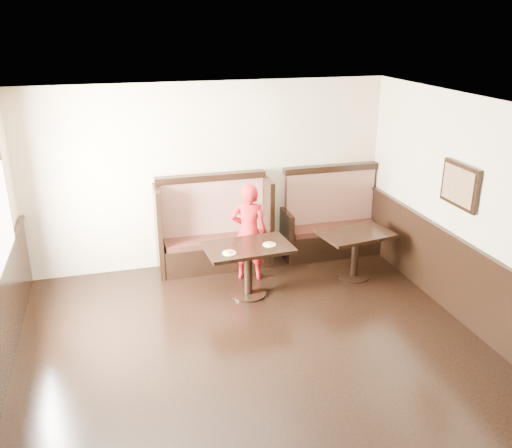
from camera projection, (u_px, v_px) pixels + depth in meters
name	position (u px, v px, depth m)	size (l,w,h in m)	color
ground	(278.00, 398.00, 5.54)	(7.00, 7.00, 0.00)	black
room_shell	(243.00, 331.00, 5.48)	(7.00, 7.00, 7.00)	beige
booth_main	(214.00, 234.00, 8.32)	(1.75, 0.72, 1.45)	black
booth_neighbor	(331.00, 225.00, 8.82)	(1.65, 0.72, 1.45)	black
table_main	(248.00, 257.00, 7.40)	(1.21, 0.81, 0.74)	black
table_neighbor	(356.00, 244.00, 7.94)	(1.12, 0.82, 0.71)	black
child	(249.00, 232.00, 7.85)	(0.53, 0.35, 1.46)	#A41115
pizza_plate_left	(229.00, 252.00, 7.11)	(0.19, 0.19, 0.03)	white
pizza_plate_right	(269.00, 244.00, 7.37)	(0.18, 0.18, 0.03)	white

